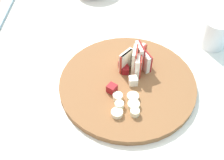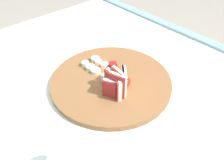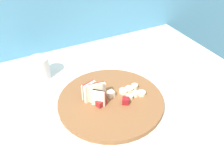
% 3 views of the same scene
% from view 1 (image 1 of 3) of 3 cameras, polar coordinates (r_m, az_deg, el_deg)
% --- Properties ---
extents(tiled_countertop, '(1.15, 0.86, 0.88)m').
position_cam_1_polar(tiled_countertop, '(1.11, 1.83, -14.85)').
color(tiled_countertop, silver).
rests_on(tiled_countertop, ground).
extents(cutting_board, '(0.35, 0.35, 0.02)m').
position_cam_1_polar(cutting_board, '(0.72, 3.14, -0.72)').
color(cutting_board, brown).
rests_on(cutting_board, tiled_countertop).
extents(apple_wedge_fan, '(0.08, 0.09, 0.07)m').
position_cam_1_polar(apple_wedge_fan, '(0.73, 5.13, 4.07)').
color(apple_wedge_fan, '#B22D23').
rests_on(apple_wedge_fan, cutting_board).
extents(apple_dice_pile, '(0.11, 0.09, 0.02)m').
position_cam_1_polar(apple_dice_pile, '(0.72, 2.56, 0.88)').
color(apple_dice_pile, maroon).
rests_on(apple_dice_pile, cutting_board).
extents(banana_slice_rows, '(0.08, 0.07, 0.01)m').
position_cam_1_polar(banana_slice_rows, '(0.66, 2.87, -4.94)').
color(banana_slice_rows, '#F4EAC6').
rests_on(banana_slice_rows, cutting_board).
extents(small_jar, '(0.07, 0.07, 0.08)m').
position_cam_1_polar(small_jar, '(0.87, 20.09, 8.77)').
color(small_jar, white).
rests_on(small_jar, tiled_countertop).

